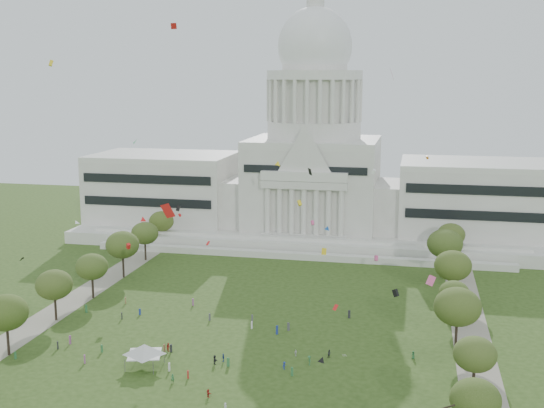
% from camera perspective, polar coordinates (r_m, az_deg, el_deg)
% --- Properties ---
extents(ground, '(400.00, 400.00, 0.00)m').
position_cam_1_polar(ground, '(135.31, -4.10, -13.53)').
color(ground, '#2D4615').
rests_on(ground, ground).
extents(capitol, '(160.00, 64.50, 91.30)m').
position_cam_1_polar(capitol, '(236.99, 3.48, 2.57)').
color(capitol, silver).
rests_on(capitol, ground).
extents(path_left, '(8.00, 160.00, 0.04)m').
position_cam_1_polar(path_left, '(178.83, -16.42, -7.85)').
color(path_left, gray).
rests_on(path_left, ground).
extents(path_right, '(8.00, 160.00, 0.04)m').
position_cam_1_polar(path_right, '(158.94, 16.26, -10.19)').
color(path_right, gray).
rests_on(path_right, ground).
extents(row_tree_r_0, '(7.67, 7.67, 10.91)m').
position_cam_1_polar(row_tree_r_0, '(110.14, 16.65, -15.42)').
color(row_tree_r_0, black).
rests_on(row_tree_r_0, ground).
extents(row_tree_l_1, '(8.86, 8.86, 12.59)m').
position_cam_1_polar(row_tree_l_1, '(147.43, -21.37, -8.47)').
color(row_tree_l_1, black).
rests_on(row_tree_l_1, ground).
extents(row_tree_r_1, '(7.58, 7.58, 10.78)m').
position_cam_1_polar(row_tree_r_1, '(126.55, 16.62, -11.96)').
color(row_tree_r_1, black).
rests_on(row_tree_r_1, ground).
extents(row_tree_l_2, '(8.42, 8.42, 11.97)m').
position_cam_1_polar(row_tree_l_2, '(164.39, -17.76, -6.45)').
color(row_tree_l_2, black).
rests_on(row_tree_l_2, ground).
extents(row_tree_r_2, '(9.55, 9.55, 13.58)m').
position_cam_1_polar(row_tree_r_2, '(143.64, 15.26, -8.30)').
color(row_tree_r_2, black).
rests_on(row_tree_r_2, ground).
extents(row_tree_l_3, '(8.12, 8.12, 11.55)m').
position_cam_1_polar(row_tree_l_3, '(178.01, -14.85, -5.10)').
color(row_tree_l_3, black).
rests_on(row_tree_l_3, ground).
extents(row_tree_r_3, '(7.01, 7.01, 9.98)m').
position_cam_1_polar(row_tree_r_3, '(160.64, 14.99, -7.23)').
color(row_tree_r_3, black).
rests_on(row_tree_r_3, ground).
extents(row_tree_l_4, '(9.29, 9.29, 13.21)m').
position_cam_1_polar(row_tree_l_4, '(193.80, -12.40, -3.35)').
color(row_tree_l_4, black).
rests_on(row_tree_l_4, ground).
extents(row_tree_r_4, '(9.19, 9.19, 13.06)m').
position_cam_1_polar(row_tree_r_4, '(174.94, 14.90, -5.01)').
color(row_tree_r_4, black).
rests_on(row_tree_r_4, ground).
extents(row_tree_l_5, '(8.33, 8.33, 11.85)m').
position_cam_1_polar(row_tree_l_5, '(211.02, -10.60, -2.42)').
color(row_tree_l_5, black).
rests_on(row_tree_l_5, ground).
extents(row_tree_r_5, '(9.82, 9.82, 13.96)m').
position_cam_1_polar(row_tree_r_5, '(194.22, 14.27, -3.24)').
color(row_tree_r_5, black).
rests_on(row_tree_r_5, ground).
extents(row_tree_l_6, '(8.19, 8.19, 11.64)m').
position_cam_1_polar(row_tree_l_6, '(228.06, -9.24, -1.44)').
color(row_tree_l_6, black).
rests_on(row_tree_l_6, ground).
extents(row_tree_r_6, '(8.42, 8.42, 11.97)m').
position_cam_1_polar(row_tree_r_6, '(212.11, 14.75, -2.50)').
color(row_tree_r_6, black).
rests_on(row_tree_r_6, ground).
extents(event_tent, '(10.63, 10.63, 4.79)m').
position_cam_1_polar(event_tent, '(136.17, -10.63, -11.83)').
color(event_tent, '#4C4C4C').
rests_on(event_tent, ground).
extents(person_0, '(0.92, 0.85, 1.57)m').
position_cam_1_polar(person_0, '(141.64, 11.73, -12.25)').
color(person_0, '#33723F').
rests_on(person_0, ground).
extents(person_2, '(0.92, 0.95, 1.69)m').
position_cam_1_polar(person_2, '(139.70, 4.83, -12.37)').
color(person_2, '#26262B').
rests_on(person_2, ground).
extents(person_3, '(1.07, 1.37, 1.89)m').
position_cam_1_polar(person_3, '(136.15, 3.14, -12.93)').
color(person_3, '#33723F').
rests_on(person_3, ground).
extents(person_4, '(0.88, 1.11, 1.67)m').
position_cam_1_polar(person_4, '(137.81, -4.10, -12.69)').
color(person_4, navy).
rests_on(person_4, ground).
extents(person_5, '(1.56, 1.79, 1.85)m').
position_cam_1_polar(person_5, '(136.76, -4.81, -12.85)').
color(person_5, '#26262B').
rests_on(person_5, ground).
extents(person_6, '(0.62, 0.82, 1.50)m').
position_cam_1_polar(person_6, '(119.42, -3.92, -16.58)').
color(person_6, silver).
rests_on(person_6, ground).
extents(person_7, '(0.73, 0.64, 1.67)m').
position_cam_1_polar(person_7, '(130.28, -8.32, -14.21)').
color(person_7, '#33723F').
rests_on(person_7, ground).
extents(person_8, '(0.98, 0.92, 1.72)m').
position_cam_1_polar(person_8, '(143.93, -8.67, -11.74)').
color(person_8, '#B21E1E').
rests_on(person_8, ground).
extents(person_9, '(0.84, 1.12, 1.55)m').
position_cam_1_polar(person_9, '(134.19, 1.04, -13.36)').
color(person_9, navy).
rests_on(person_9, ground).
extents(person_10, '(0.73, 0.91, 1.37)m').
position_cam_1_polar(person_10, '(140.13, 1.99, -12.33)').
color(person_10, silver).
rests_on(person_10, ground).
extents(person_11, '(1.41, 1.30, 1.49)m').
position_cam_1_polar(person_11, '(124.19, -5.35, -15.48)').
color(person_11, '#B21E1E').
rests_on(person_11, ground).
extents(distant_crowd, '(63.14, 39.91, 1.94)m').
position_cam_1_polar(distant_crowd, '(151.03, -7.41, -10.61)').
color(distant_crowd, '#33723F').
rests_on(distant_crowd, ground).
extents(kite_swarm, '(88.65, 109.61, 64.52)m').
position_cam_1_polar(kite_swarm, '(131.14, -3.94, -3.74)').
color(kite_swarm, orange).
rests_on(kite_swarm, ground).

